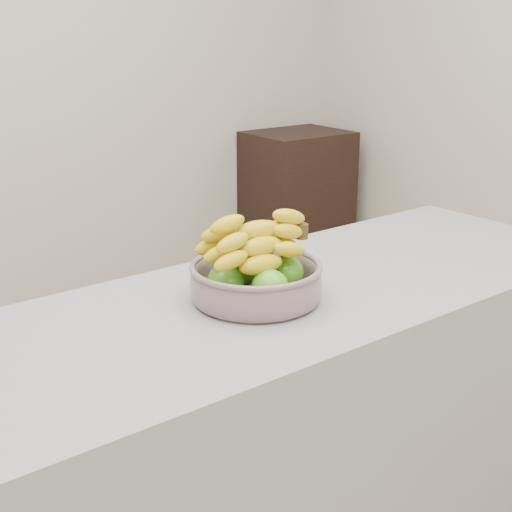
% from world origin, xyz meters
% --- Properties ---
extents(counter, '(2.00, 0.60, 0.90)m').
position_xyz_m(counter, '(0.00, 0.09, 0.45)').
color(counter, '#9998A0').
rests_on(counter, ground).
extents(cabinet, '(0.52, 0.42, 0.91)m').
position_xyz_m(cabinet, '(1.65, 1.78, 0.46)').
color(cabinet, black).
rests_on(cabinet, ground).
extents(fruit_bowl, '(0.28, 0.28, 0.18)m').
position_xyz_m(fruit_bowl, '(0.05, 0.09, 0.96)').
color(fruit_bowl, '#8995A5').
rests_on(fruit_bowl, counter).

